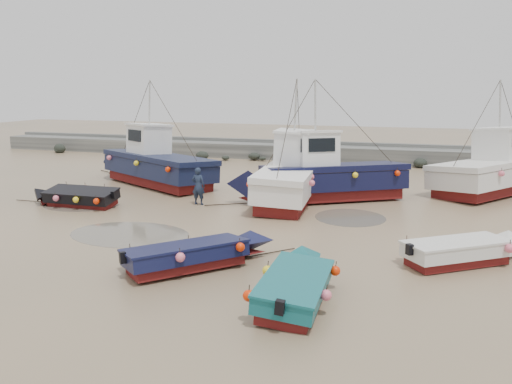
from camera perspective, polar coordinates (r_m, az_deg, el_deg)
ground at (r=20.12m, az=-4.16°, el=-4.96°), size 120.00×120.00×0.00m
seawall at (r=40.83m, az=7.33°, el=4.46°), size 60.00×4.92×1.50m
puddle_a at (r=20.85m, az=-14.25°, el=-4.68°), size 5.05×5.05×0.01m
puddle_b at (r=23.16m, az=10.72°, el=-2.87°), size 3.20×3.20×0.01m
puddle_c at (r=26.66m, az=-19.67°, el=-1.42°), size 3.70×3.70×0.01m
puddle_d at (r=29.91m, az=9.63°, el=0.49°), size 5.78×5.78×0.01m
dinghy_1 at (r=16.53m, az=-6.81°, el=-6.80°), size 4.92×5.08×1.43m
dinghy_2 at (r=14.11m, az=4.62°, el=-10.05°), size 2.12×5.82×1.43m
dinghy_3 at (r=18.18m, az=22.92°, el=-5.92°), size 5.16×3.95×1.43m
dinghy_4 at (r=26.55m, az=-19.89°, el=-0.29°), size 5.97×1.97×1.43m
cabin_boat_0 at (r=31.14m, az=-11.81°, el=3.27°), size 10.75×7.01×6.22m
cabin_boat_1 at (r=26.01m, az=3.94°, el=1.91°), size 3.27×10.50×6.22m
cabin_boat_2 at (r=26.19m, az=7.65°, el=1.89°), size 9.79×6.72×6.22m
cabin_boat_3 at (r=30.94m, az=25.85°, el=2.32°), size 7.71×9.44×6.22m
person at (r=25.43m, az=-6.56°, el=-1.43°), size 0.70×0.46×1.91m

